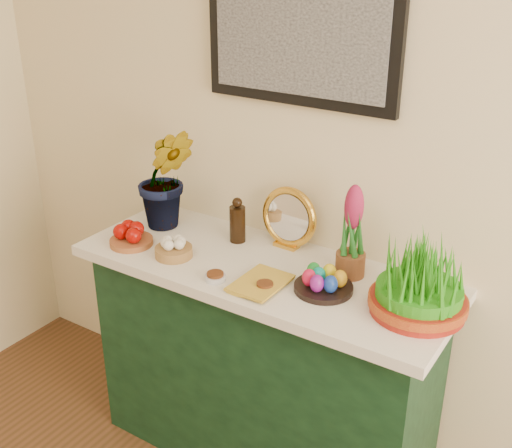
% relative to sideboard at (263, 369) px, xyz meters
% --- Properties ---
extents(sideboard, '(1.30, 0.45, 0.85)m').
position_rel_sideboard_xyz_m(sideboard, '(0.00, 0.00, 0.00)').
color(sideboard, '#163D20').
rests_on(sideboard, ground).
extents(tablecloth, '(1.40, 0.55, 0.04)m').
position_rel_sideboard_xyz_m(tablecloth, '(-0.00, 0.00, 0.45)').
color(tablecloth, silver).
rests_on(tablecloth, sideboard).
extents(hyacinth_green, '(0.36, 0.35, 0.55)m').
position_rel_sideboard_xyz_m(hyacinth_green, '(-0.50, 0.07, 0.74)').
color(hyacinth_green, '#267828').
rests_on(hyacinth_green, tablecloth).
extents(apple_bowl, '(0.21, 0.21, 0.08)m').
position_rel_sideboard_xyz_m(apple_bowl, '(-0.51, -0.14, 0.50)').
color(apple_bowl, '#9F562D').
rests_on(apple_bowl, tablecloth).
extents(garlic_basket, '(0.17, 0.17, 0.08)m').
position_rel_sideboard_xyz_m(garlic_basket, '(-0.31, -0.13, 0.50)').
color(garlic_basket, '#AB7645').
rests_on(garlic_basket, tablecloth).
extents(vinegar_cruet, '(0.06, 0.06, 0.18)m').
position_rel_sideboard_xyz_m(vinegar_cruet, '(-0.19, 0.11, 0.54)').
color(vinegar_cruet, black).
rests_on(vinegar_cruet, tablecloth).
extents(mirror, '(0.24, 0.07, 0.24)m').
position_rel_sideboard_xyz_m(mirror, '(-0.00, 0.18, 0.58)').
color(mirror, gold).
rests_on(mirror, tablecloth).
extents(book, '(0.15, 0.21, 0.03)m').
position_rel_sideboard_xyz_m(book, '(-0.00, -0.14, 0.48)').
color(book, gold).
rests_on(book, tablecloth).
extents(spice_dish_left, '(0.07, 0.07, 0.03)m').
position_rel_sideboard_xyz_m(spice_dish_left, '(-0.08, -0.19, 0.48)').
color(spice_dish_left, silver).
rests_on(spice_dish_left, tablecloth).
extents(spice_dish_right, '(0.07, 0.07, 0.03)m').
position_rel_sideboard_xyz_m(spice_dish_right, '(0.10, -0.15, 0.48)').
color(spice_dish_right, silver).
rests_on(spice_dish_right, tablecloth).
extents(egg_plate, '(0.24, 0.24, 0.08)m').
position_rel_sideboard_xyz_m(egg_plate, '(0.27, -0.05, 0.50)').
color(egg_plate, black).
rests_on(egg_plate, tablecloth).
extents(hyacinth_pink, '(0.10, 0.10, 0.34)m').
position_rel_sideboard_xyz_m(hyacinth_pink, '(0.29, 0.10, 0.62)').
color(hyacinth_pink, brown).
rests_on(hyacinth_pink, tablecloth).
extents(wheatgrass_sabzeh, '(0.31, 0.31, 0.25)m').
position_rel_sideboard_xyz_m(wheatgrass_sabzeh, '(0.58, -0.00, 0.58)').
color(wheatgrass_sabzeh, maroon).
rests_on(wheatgrass_sabzeh, tablecloth).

